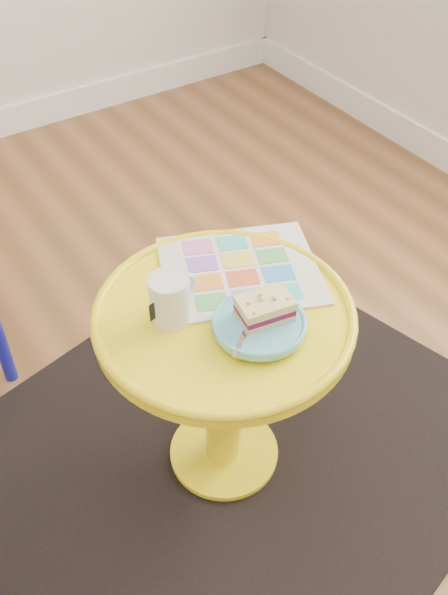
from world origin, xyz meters
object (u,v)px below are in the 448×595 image
side_table (224,359)px  mug (170,298)px  plate (259,324)px  newspaper (240,270)px

side_table → mug: 0.22m
mug → plate: mug is taller
side_table → newspaper: 0.19m
mug → newspaper: bearing=-1.6°
plate → mug: bearing=135.0°
side_table → newspaper: bearing=41.4°
newspaper → plate: size_ratio=1.81×
side_table → plate: 0.18m
mug → plate: (0.12, -0.12, -0.04)m
side_table → newspaper: size_ratio=1.60×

